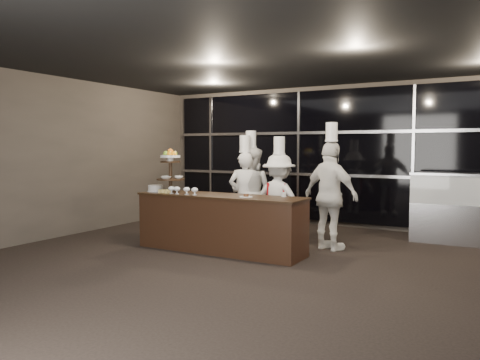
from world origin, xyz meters
The scene contains 14 objects.
room centered at (0.00, 0.00, 1.50)m, with size 10.00×10.00×10.00m.
window_wall centered at (0.00, 4.94, 1.50)m, with size 8.60×0.10×2.80m.
buffet_counter centered at (-1.22, 1.68, 0.47)m, with size 2.84×0.74×0.92m.
display_stand centered at (-2.22, 1.68, 1.34)m, with size 0.48×0.48×0.74m.
compotes centered at (-1.81, 1.46, 1.00)m, with size 0.58×0.11×0.12m.
layer_cake centered at (-2.51, 1.63, 0.97)m, with size 0.30×0.30×0.11m.
pastry_squares centered at (-2.21, 1.52, 0.95)m, with size 0.19×0.13×0.05m.
small_plate centered at (-0.69, 1.58, 0.94)m, with size 0.20×0.20×0.05m.
chef_cup centered at (-0.21, 1.93, 0.96)m, with size 0.08×0.08×0.07m, color white.
display_case centered at (2.01, 4.30, 0.69)m, with size 1.42×0.62×1.24m.
chef_a centered at (-1.35, 2.75, 0.83)m, with size 0.69×0.58×1.90m.
chef_b centered at (-1.33, 2.94, 0.86)m, with size 0.87×0.70×1.99m.
chef_c centered at (-0.62, 2.64, 0.80)m, with size 1.05×0.65×1.87m.
chef_d centered at (0.30, 2.67, 0.91)m, with size 1.13×0.78×2.09m.
Camera 1 is at (2.76, -4.68, 1.69)m, focal length 35.00 mm.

